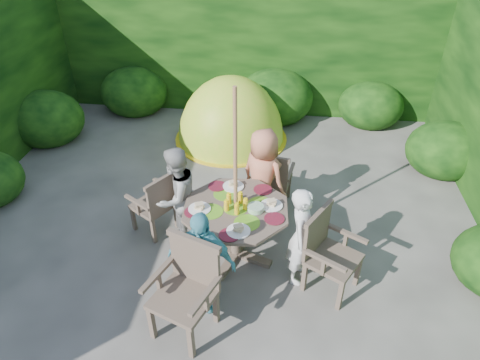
# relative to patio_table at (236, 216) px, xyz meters

# --- Properties ---
(ground) EXTENTS (60.00, 60.00, 0.00)m
(ground) POSITION_rel_patio_table_xyz_m (-0.36, 0.53, -0.62)
(ground) COLOR #484540
(ground) RESTS_ON ground
(hedge_enclosure) EXTENTS (9.00, 9.00, 2.50)m
(hedge_enclosure) POSITION_rel_patio_table_xyz_m (-0.36, 1.86, 0.63)
(hedge_enclosure) COLOR black
(hedge_enclosure) RESTS_ON ground
(patio_table) EXTENTS (1.61, 1.61, 0.89)m
(patio_table) POSITION_rel_patio_table_xyz_m (0.00, 0.00, 0.00)
(patio_table) COLOR #45382D
(patio_table) RESTS_ON ground
(parasol_pole) EXTENTS (0.06, 0.06, 2.20)m
(parasol_pole) POSITION_rel_patio_table_xyz_m (-0.00, 0.00, 0.48)
(parasol_pole) COLOR #92613A
(parasol_pole) RESTS_ON ground
(garden_chair_right) EXTENTS (0.71, 0.73, 0.94)m
(garden_chair_right) POSITION_rel_patio_table_xyz_m (1.04, -0.33, -0.12)
(garden_chair_right) COLOR #45382D
(garden_chair_right) RESTS_ON ground
(garden_chair_left) EXTENTS (0.65, 0.67, 0.85)m
(garden_chair_left) POSITION_rel_patio_table_xyz_m (-1.06, 0.33, -0.17)
(garden_chair_left) COLOR #45382D
(garden_chair_left) RESTS_ON ground
(garden_chair_back) EXTENTS (0.58, 0.54, 0.86)m
(garden_chair_back) POSITION_rel_patio_table_xyz_m (0.36, 1.04, -0.16)
(garden_chair_back) COLOR #45382D
(garden_chair_back) RESTS_ON ground
(garden_chair_front) EXTENTS (0.75, 0.71, 1.00)m
(garden_chair_front) POSITION_rel_patio_table_xyz_m (-0.35, -1.04, -0.09)
(garden_chair_front) COLOR #45382D
(garden_chair_front) RESTS_ON ground
(child_right) EXTENTS (0.38, 0.50, 1.22)m
(child_right) POSITION_rel_patio_table_xyz_m (0.75, -0.25, -0.01)
(child_right) COLOR silver
(child_right) RESTS_ON ground
(child_left) EXTENTS (0.72, 0.78, 1.30)m
(child_left) POSITION_rel_patio_table_xyz_m (-0.76, 0.25, 0.02)
(child_left) COLOR #9F9D9A
(child_left) RESTS_ON ground
(child_back) EXTENTS (0.78, 0.72, 1.34)m
(child_back) POSITION_rel_patio_table_xyz_m (0.25, 0.76, 0.05)
(child_back) COLOR #D07756
(child_back) RESTS_ON ground
(child_front) EXTENTS (0.76, 0.40, 1.24)m
(child_front) POSITION_rel_patio_table_xyz_m (-0.26, -0.76, -0.00)
(child_front) COLOR #4FA8B8
(child_front) RESTS_ON ground
(dome_tent) EXTENTS (2.22, 2.22, 2.29)m
(dome_tent) POSITION_rel_patio_table_xyz_m (-0.48, 2.91, -0.62)
(dome_tent) COLOR #9FD829
(dome_tent) RESTS_ON ground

